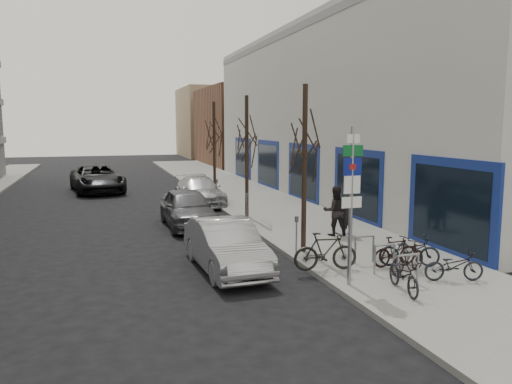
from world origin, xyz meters
TOP-DOWN VIEW (x-y plane):
  - ground at (0.00, 0.00)m, footprint 120.00×120.00m
  - sidewalk_east at (4.50, 10.00)m, footprint 5.00×70.00m
  - commercial_building at (17.00, 16.00)m, footprint 20.00×32.00m
  - brick_building_far at (13.00, 40.00)m, footprint 12.00×14.00m
  - tan_building_far at (13.50, 55.00)m, footprint 13.00×12.00m
  - highway_sign_pole at (2.40, -0.01)m, footprint 0.55×0.10m
  - bike_rack at (3.80, 0.60)m, footprint 0.66×2.26m
  - tree_near at (2.60, 3.50)m, footprint 1.80×1.80m
  - tree_mid at (2.60, 10.00)m, footprint 1.80×1.80m
  - tree_far at (2.60, 16.50)m, footprint 1.80×1.80m
  - meter_front at (2.15, 3.00)m, footprint 0.10×0.08m
  - meter_mid at (2.15, 8.50)m, footprint 0.10×0.08m
  - meter_back at (2.15, 14.00)m, footprint 0.10×0.08m
  - bike_near_left at (3.42, -0.91)m, footprint 0.77×1.70m
  - bike_near_right at (4.39, 0.36)m, footprint 1.61×1.03m
  - bike_mid_curb at (4.86, 0.98)m, footprint 1.82×1.14m
  - bike_mid_inner at (2.36, 1.35)m, footprint 1.90×0.84m
  - bike_far_curb at (5.18, -0.55)m, footprint 1.63×0.90m
  - bike_far_inner at (4.47, 1.11)m, footprint 1.53×0.57m
  - parked_car_front at (-0.20, 2.66)m, footprint 1.78×4.56m
  - parked_car_mid at (-0.20, 9.25)m, footprint 1.97×4.71m
  - parked_car_back at (1.40, 14.87)m, footprint 2.17×5.08m
  - lane_car at (-3.81, 21.76)m, footprint 3.65×6.51m
  - pedestrian_near at (5.06, 5.20)m, footprint 0.67×0.56m
  - pedestrian_far at (4.63, 5.34)m, footprint 0.76×0.59m

SIDE VIEW (x-z plane):
  - ground at x=0.00m, z-range 0.00..0.00m
  - sidewalk_east at x=4.50m, z-range 0.00..0.15m
  - bike_far_inner at x=4.47m, z-range 0.15..1.06m
  - bike_near_right at x=4.39m, z-range 0.15..1.09m
  - bike_far_curb at x=5.18m, z-range 0.15..1.10m
  - bike_near_left at x=3.42m, z-range 0.15..1.15m
  - bike_rack at x=3.80m, z-range 0.24..1.07m
  - bike_mid_curb at x=4.86m, z-range 0.15..1.22m
  - bike_mid_inner at x=2.36m, z-range 0.15..1.27m
  - parked_car_back at x=1.40m, z-range 0.00..1.46m
  - parked_car_front at x=-0.20m, z-range 0.00..1.48m
  - parked_car_mid at x=-0.20m, z-range 0.00..1.59m
  - lane_car at x=-3.81m, z-range 0.00..1.72m
  - meter_front at x=2.15m, z-range 0.28..1.55m
  - meter_mid at x=2.15m, z-range 0.28..1.55m
  - meter_back at x=2.15m, z-range 0.28..1.55m
  - pedestrian_near at x=5.06m, z-range 0.15..1.72m
  - pedestrian_far at x=4.63m, z-range 0.15..2.01m
  - highway_sign_pole at x=2.40m, z-range 0.36..4.56m
  - brick_building_far at x=13.00m, z-range 0.00..8.00m
  - tree_near at x=2.60m, z-range 1.35..6.85m
  - tree_mid at x=2.60m, z-range 1.35..6.85m
  - tree_far at x=2.60m, z-range 1.35..6.85m
  - tan_building_far at x=13.50m, z-range 0.00..9.00m
  - commercial_building at x=17.00m, z-range 0.00..10.00m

